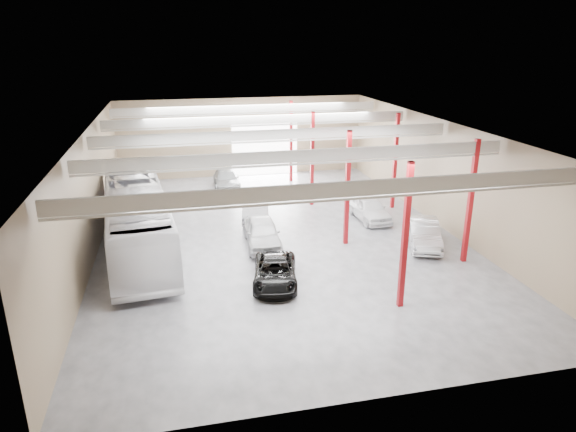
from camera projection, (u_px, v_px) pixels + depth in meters
name	position (u px, v px, depth m)	size (l,w,h in m)	color
depot_shell	(279.00, 158.00, 31.59)	(22.12, 32.12, 7.06)	#4D4D52
coach_bus	(137.00, 221.00, 29.77)	(3.31, 14.16, 3.94)	silver
black_sedan	(275.00, 272.00, 26.27)	(2.18, 4.72, 1.31)	black
car_row_a	(262.00, 233.00, 31.06)	(1.98, 4.92, 1.68)	silver
car_row_b	(256.00, 206.00, 35.94)	(1.76, 5.05, 1.66)	#BBBBC0
car_row_c	(226.00, 179.00, 43.16)	(2.07, 5.10, 1.48)	gray
car_right_near	(423.00, 233.00, 31.14)	(1.70, 4.88, 1.61)	#BBBCC1
car_right_far	(369.00, 208.00, 35.63)	(1.88, 4.67, 1.59)	white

